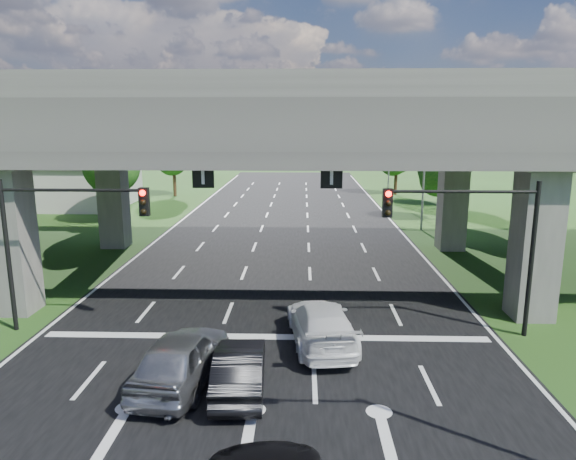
{
  "coord_description": "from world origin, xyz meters",
  "views": [
    {
      "loc": [
        1.4,
        -14.87,
        8.08
      ],
      "look_at": [
        0.73,
        7.82,
        3.32
      ],
      "focal_mm": 32.0,
      "sensor_mm": 36.0,
      "label": 1
    }
  ],
  "objects_px": {
    "car_silver": "(181,357)",
    "car_white": "(321,323)",
    "signal_right": "(476,230)",
    "streetlight_beyond": "(386,144)",
    "streetlight_far": "(420,153)",
    "car_dark": "(240,369)",
    "signal_left": "(60,227)"
  },
  "relations": [
    {
      "from": "car_silver",
      "to": "car_white",
      "type": "relative_size",
      "value": 0.94
    },
    {
      "from": "signal_right",
      "to": "streetlight_beyond",
      "type": "height_order",
      "value": "streetlight_beyond"
    },
    {
      "from": "streetlight_far",
      "to": "car_dark",
      "type": "relative_size",
      "value": 2.37
    },
    {
      "from": "signal_right",
      "to": "car_dark",
      "type": "distance_m",
      "value": 10.05
    },
    {
      "from": "signal_right",
      "to": "streetlight_beyond",
      "type": "xyz_separation_m",
      "value": [
        2.27,
        36.06,
        1.66
      ]
    },
    {
      "from": "car_dark",
      "to": "car_white",
      "type": "height_order",
      "value": "car_white"
    },
    {
      "from": "signal_left",
      "to": "streetlight_beyond",
      "type": "bearing_deg",
      "value": 63.57
    },
    {
      "from": "signal_right",
      "to": "car_dark",
      "type": "relative_size",
      "value": 1.42
    },
    {
      "from": "streetlight_beyond",
      "to": "car_white",
      "type": "xyz_separation_m",
      "value": [
        -7.99,
        -37.0,
        -5.04
      ]
    },
    {
      "from": "signal_left",
      "to": "car_silver",
      "type": "relative_size",
      "value": 1.2
    },
    {
      "from": "car_silver",
      "to": "streetlight_beyond",
      "type": "bearing_deg",
      "value": -100.01
    },
    {
      "from": "car_dark",
      "to": "car_white",
      "type": "bearing_deg",
      "value": -130.06
    },
    {
      "from": "signal_left",
      "to": "streetlight_beyond",
      "type": "relative_size",
      "value": 0.6
    },
    {
      "from": "car_white",
      "to": "car_dark",
      "type": "bearing_deg",
      "value": 45.99
    },
    {
      "from": "streetlight_far",
      "to": "car_white",
      "type": "relative_size",
      "value": 1.88
    },
    {
      "from": "car_silver",
      "to": "car_white",
      "type": "xyz_separation_m",
      "value": [
        4.49,
        3.08,
        -0.08
      ]
    },
    {
      "from": "signal_left",
      "to": "car_white",
      "type": "distance_m",
      "value": 10.53
    },
    {
      "from": "car_silver",
      "to": "car_white",
      "type": "height_order",
      "value": "car_silver"
    },
    {
      "from": "streetlight_far",
      "to": "streetlight_beyond",
      "type": "relative_size",
      "value": 1.0
    },
    {
      "from": "car_dark",
      "to": "car_white",
      "type": "distance_m",
      "value": 4.36
    },
    {
      "from": "signal_left",
      "to": "streetlight_beyond",
      "type": "xyz_separation_m",
      "value": [
        17.92,
        36.06,
        1.66
      ]
    },
    {
      "from": "streetlight_beyond",
      "to": "car_silver",
      "type": "xyz_separation_m",
      "value": [
        -12.48,
        -40.08,
        -4.96
      ]
    },
    {
      "from": "car_silver",
      "to": "streetlight_far",
      "type": "bearing_deg",
      "value": -110.11
    },
    {
      "from": "streetlight_far",
      "to": "car_dark",
      "type": "distance_m",
      "value": 27.17
    },
    {
      "from": "streetlight_far",
      "to": "car_dark",
      "type": "height_order",
      "value": "streetlight_far"
    },
    {
      "from": "streetlight_beyond",
      "to": "car_silver",
      "type": "distance_m",
      "value": 42.27
    },
    {
      "from": "signal_left",
      "to": "car_white",
      "type": "xyz_separation_m",
      "value": [
        9.93,
        -0.94,
        -3.38
      ]
    },
    {
      "from": "streetlight_beyond",
      "to": "signal_right",
      "type": "bearing_deg",
      "value": -93.61
    },
    {
      "from": "streetlight_far",
      "to": "car_white",
      "type": "bearing_deg",
      "value": -110.83
    },
    {
      "from": "streetlight_far",
      "to": "car_silver",
      "type": "height_order",
      "value": "streetlight_far"
    },
    {
      "from": "car_dark",
      "to": "car_white",
      "type": "xyz_separation_m",
      "value": [
        2.61,
        3.49,
        0.08
      ]
    },
    {
      "from": "car_silver",
      "to": "signal_right",
      "type": "bearing_deg",
      "value": -151.21
    }
  ]
}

